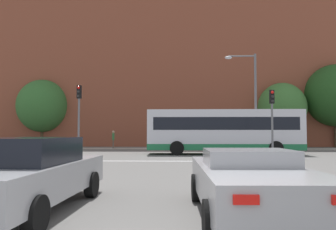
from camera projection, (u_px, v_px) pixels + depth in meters
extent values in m
cube|color=silver|center=(167.00, 161.00, 18.27)|extent=(8.80, 0.30, 0.01)
cube|color=#A09B91|center=(173.00, 149.00, 31.96)|extent=(69.77, 2.50, 0.01)
cube|color=brown|center=(154.00, 75.00, 42.39)|extent=(47.23, 12.21, 17.99)
cube|color=#42444C|center=(154.00, 0.00, 42.89)|extent=(48.18, 12.70, 1.86)
cube|color=#9E9EA3|center=(30.00, 179.00, 6.79)|extent=(1.92, 4.91, 0.67)
cube|color=black|center=(29.00, 150.00, 6.78)|extent=(1.60, 2.23, 0.53)
cylinder|color=black|center=(26.00, 184.00, 8.33)|extent=(0.24, 0.65, 0.64)
cylinder|color=black|center=(92.00, 184.00, 8.22)|extent=(0.24, 0.65, 0.64)
cylinder|color=black|center=(35.00, 215.00, 5.22)|extent=(0.24, 0.65, 0.64)
cube|color=#9E9EA3|center=(250.00, 183.00, 6.32)|extent=(2.04, 4.72, 0.67)
cube|color=#9E9EA3|center=(248.00, 157.00, 6.46)|extent=(1.70, 1.44, 0.31)
cylinder|color=black|center=(196.00, 188.00, 7.76)|extent=(0.23, 0.64, 0.64)
cylinder|color=black|center=(275.00, 188.00, 7.74)|extent=(0.23, 0.64, 0.64)
cylinder|color=black|center=(211.00, 221.00, 4.87)|extent=(0.23, 0.64, 0.64)
cylinder|color=black|center=(336.00, 221.00, 4.84)|extent=(0.23, 0.64, 0.64)
cube|color=red|center=(246.00, 200.00, 3.98)|extent=(0.32, 0.06, 0.12)
cube|color=silver|center=(224.00, 130.00, 24.03)|extent=(11.06, 2.55, 2.87)
cube|color=#1E7042|center=(224.00, 146.00, 23.96)|extent=(11.08, 2.57, 0.44)
cube|color=black|center=(224.00, 124.00, 24.05)|extent=(10.17, 2.58, 0.90)
cylinder|color=black|center=(267.00, 147.00, 25.05)|extent=(1.00, 0.28, 1.00)
cylinder|color=black|center=(276.00, 148.00, 22.61)|extent=(1.00, 0.28, 1.00)
cylinder|color=black|center=(177.00, 147.00, 25.31)|extent=(1.00, 0.28, 1.00)
cylinder|color=black|center=(177.00, 148.00, 22.87)|extent=(1.00, 0.28, 1.00)
cylinder|color=slate|center=(79.00, 129.00, 19.71)|extent=(0.12, 0.12, 3.65)
cube|color=black|center=(79.00, 92.00, 19.82)|extent=(0.26, 0.20, 0.80)
sphere|color=red|center=(79.00, 88.00, 19.71)|extent=(0.17, 0.17, 0.17)
sphere|color=black|center=(79.00, 92.00, 19.69)|extent=(0.17, 0.17, 0.17)
sphere|color=black|center=(78.00, 96.00, 19.68)|extent=(0.17, 0.17, 0.17)
cylinder|color=slate|center=(272.00, 132.00, 19.03)|extent=(0.12, 0.12, 3.29)
cube|color=black|center=(272.00, 97.00, 19.13)|extent=(0.26, 0.20, 0.80)
sphere|color=red|center=(272.00, 92.00, 19.02)|extent=(0.17, 0.17, 0.17)
sphere|color=black|center=(272.00, 97.00, 19.00)|extent=(0.17, 0.17, 0.17)
sphere|color=black|center=(273.00, 101.00, 18.99)|extent=(0.17, 0.17, 0.17)
cylinder|color=slate|center=(256.00, 104.00, 22.94)|extent=(0.16, 0.16, 7.15)
cylinder|color=slate|center=(242.00, 56.00, 23.15)|extent=(1.88, 0.10, 0.10)
ellipsoid|color=#B2B2B7|center=(228.00, 58.00, 23.18)|extent=(0.50, 0.36, 0.22)
cylinder|color=brown|center=(113.00, 144.00, 32.40)|extent=(0.13, 0.13, 0.84)
cylinder|color=brown|center=(113.00, 144.00, 32.24)|extent=(0.13, 0.13, 0.84)
cube|color=#336B38|center=(113.00, 137.00, 32.36)|extent=(0.29, 0.43, 0.66)
sphere|color=tan|center=(113.00, 132.00, 32.38)|extent=(0.25, 0.25, 0.25)
cylinder|color=#4C3823|center=(336.00, 134.00, 34.84)|extent=(0.36, 0.36, 2.84)
ellipsoid|color=#234C1E|center=(335.00, 95.00, 35.05)|extent=(6.35, 6.35, 6.66)
cylinder|color=#4C3823|center=(42.00, 137.00, 36.40)|extent=(0.36, 0.36, 2.16)
ellipsoid|color=#33662D|center=(43.00, 106.00, 36.58)|extent=(5.58, 5.58, 5.86)
cylinder|color=#4C3823|center=(282.00, 138.00, 34.87)|extent=(0.36, 0.36, 2.04)
ellipsoid|color=#3D7033|center=(282.00, 108.00, 35.03)|extent=(5.10, 5.10, 5.35)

